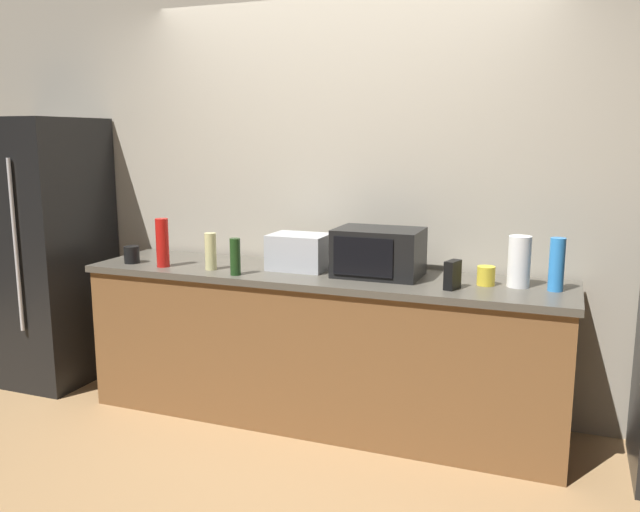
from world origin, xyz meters
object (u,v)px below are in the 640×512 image
(paper_towel_roll, at_px, (519,262))
(cordless_phone, at_px, (453,275))
(microwave, at_px, (379,252))
(bottle_hot_sauce, at_px, (162,243))
(mug_yellow, at_px, (486,276))
(toaster_oven, at_px, (299,252))
(bottle_wine, at_px, (235,257))
(bottle_spray_cleaner, at_px, (557,265))
(mug_black, at_px, (132,255))
(bottle_vinegar, at_px, (211,251))
(refrigerator, at_px, (44,251))

(paper_towel_roll, distance_m, cordless_phone, 0.37)
(microwave, distance_m, bottle_hot_sauce, 1.31)
(mug_yellow, bearing_deg, toaster_oven, 178.22)
(cordless_phone, bearing_deg, bottle_wine, -159.37)
(toaster_oven, height_order, bottle_spray_cleaner, bottle_spray_cleaner)
(microwave, relative_size, bottle_wine, 2.27)
(microwave, relative_size, mug_black, 4.53)
(toaster_oven, xyz_separation_m, bottle_wine, (-0.28, -0.28, 0.00))
(bottle_spray_cleaner, height_order, mug_black, bottle_spray_cleaner)
(bottle_wine, bearing_deg, paper_towel_roll, 10.14)
(bottle_vinegar, height_order, bottle_spray_cleaner, bottle_spray_cleaner)
(mug_black, height_order, mug_yellow, mug_black)
(bottle_hot_sauce, xyz_separation_m, bottle_wine, (0.52, -0.05, -0.04))
(refrigerator, bearing_deg, bottle_vinegar, -5.77)
(toaster_oven, height_order, mug_black, toaster_oven)
(bottle_hot_sauce, bearing_deg, cordless_phone, 1.41)
(bottle_vinegar, distance_m, mug_black, 0.57)
(microwave, xyz_separation_m, mug_yellow, (0.60, -0.02, -0.08))
(cordless_phone, bearing_deg, bottle_vinegar, -163.27)
(microwave, height_order, cordless_phone, microwave)
(bottle_spray_cleaner, xyz_separation_m, mug_black, (-2.49, -0.17, -0.08))
(paper_towel_roll, relative_size, mug_black, 2.55)
(mug_black, bearing_deg, mug_yellow, 4.54)
(cordless_phone, relative_size, bottle_hot_sauce, 0.51)
(cordless_phone, bearing_deg, microwave, 174.74)
(bottle_vinegar, bearing_deg, bottle_hot_sauce, -175.16)
(paper_towel_roll, bearing_deg, bottle_spray_cleaner, -8.04)
(paper_towel_roll, relative_size, mug_yellow, 2.65)
(cordless_phone, height_order, bottle_hot_sauce, bottle_hot_sauce)
(toaster_oven, distance_m, bottle_vinegar, 0.52)
(microwave, height_order, toaster_oven, microwave)
(paper_towel_roll, relative_size, bottle_wine, 1.28)
(toaster_oven, bearing_deg, bottle_wine, -134.22)
(bottle_vinegar, bearing_deg, mug_black, -179.91)
(bottle_vinegar, bearing_deg, toaster_oven, 22.76)
(bottle_vinegar, bearing_deg, mug_yellow, 6.13)
(refrigerator, bearing_deg, microwave, 1.15)
(refrigerator, distance_m, bottle_vinegar, 1.42)
(bottle_spray_cleaner, bearing_deg, microwave, 178.55)
(paper_towel_roll, bearing_deg, bottle_vinegar, -173.66)
(cordless_phone, relative_size, bottle_spray_cleaner, 0.55)
(bottle_spray_cleaner, bearing_deg, toaster_oven, 178.56)
(cordless_phone, distance_m, bottle_vinegar, 1.42)
(microwave, height_order, mug_black, microwave)
(microwave, xyz_separation_m, toaster_oven, (-0.49, 0.01, -0.03))
(bottle_spray_cleaner, bearing_deg, bottle_vinegar, -175.04)
(cordless_phone, xyz_separation_m, bottle_vinegar, (-1.42, -0.02, 0.03))
(toaster_oven, relative_size, mug_black, 3.21)
(mug_black, bearing_deg, refrigerator, 170.38)
(microwave, bearing_deg, bottle_spray_cleaner, -1.45)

